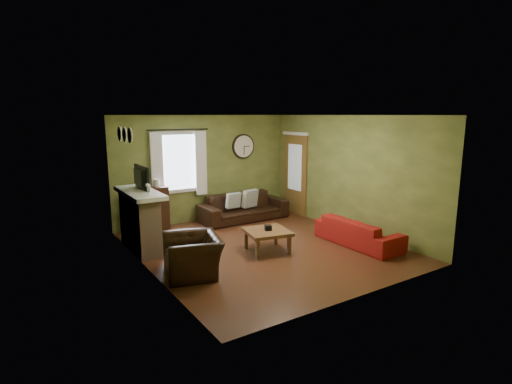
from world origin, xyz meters
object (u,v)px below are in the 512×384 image
bookshelf (149,209)px  coffee_table (267,241)px  armchair (193,255)px  sofa_brown (244,207)px  sofa_red (358,232)px

bookshelf → coffee_table: bearing=-61.5°
bookshelf → coffee_table: bookshelf is taller
coffee_table → armchair: bearing=-170.8°
sofa_brown → coffee_table: size_ratio=2.80×
sofa_red → coffee_table: 1.91m
sofa_red → armchair: armchair is taller
sofa_brown → sofa_red: bearing=-72.1°
bookshelf → sofa_brown: bearing=-9.1°
sofa_red → coffee_table: sofa_red is taller
sofa_brown → armchair: sofa_brown is taller
armchair → sofa_red: bearing=97.7°
bookshelf → coffee_table: size_ratio=1.24×
sofa_red → bookshelf: bearing=44.3°
sofa_brown → bookshelf: bearing=170.9°
sofa_red → sofa_brown: bearing=17.9°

